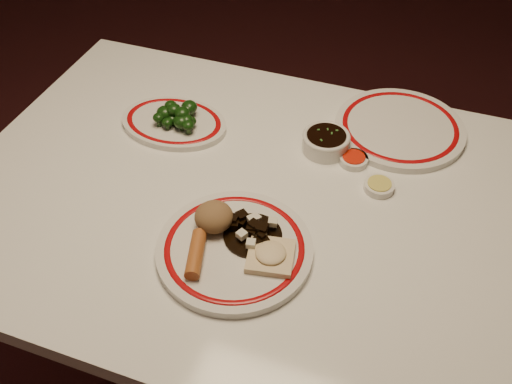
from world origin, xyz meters
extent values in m
plane|color=black|center=(0.00, 0.00, 0.00)|extent=(7.00, 7.00, 0.00)
cube|color=white|center=(0.00, 0.00, 0.73)|extent=(1.20, 0.90, 0.04)
cylinder|color=black|center=(-0.54, 0.39, 0.35)|extent=(0.06, 0.06, 0.71)
cylinder|color=black|center=(0.54, 0.39, 0.35)|extent=(0.06, 0.06, 0.71)
cylinder|color=silver|center=(0.05, -0.16, 0.76)|extent=(0.30, 0.30, 0.02)
torus|color=#9F080A|center=(0.05, -0.16, 0.77)|extent=(0.26, 0.26, 0.00)
ellipsoid|color=olive|center=(-0.01, -0.12, 0.79)|extent=(0.07, 0.07, 0.05)
cylinder|color=#B1612B|center=(-0.01, -0.21, 0.78)|extent=(0.05, 0.11, 0.03)
cube|color=beige|center=(0.12, -0.16, 0.77)|extent=(0.10, 0.10, 0.01)
ellipsoid|color=beige|center=(0.12, -0.16, 0.78)|extent=(0.06, 0.06, 0.02)
cylinder|color=black|center=(0.07, -0.12, 0.77)|extent=(0.11, 0.11, 0.00)
cube|color=black|center=(0.04, -0.11, 0.78)|extent=(0.02, 0.02, 0.02)
cube|color=black|center=(0.07, -0.12, 0.78)|extent=(0.02, 0.02, 0.02)
cube|color=black|center=(0.07, -0.11, 0.79)|extent=(0.02, 0.02, 0.02)
cube|color=black|center=(0.07, -0.10, 0.78)|extent=(0.02, 0.02, 0.02)
cube|color=black|center=(0.08, -0.12, 0.78)|extent=(0.02, 0.02, 0.01)
cube|color=black|center=(0.10, -0.13, 0.78)|extent=(0.02, 0.02, 0.01)
cube|color=black|center=(0.04, -0.10, 0.79)|extent=(0.03, 0.03, 0.02)
cube|color=black|center=(0.09, -0.10, 0.78)|extent=(0.02, 0.02, 0.02)
cube|color=black|center=(0.09, -0.14, 0.78)|extent=(0.02, 0.02, 0.02)
cube|color=black|center=(0.03, -0.11, 0.79)|extent=(0.02, 0.02, 0.02)
cube|color=black|center=(0.04, -0.12, 0.78)|extent=(0.02, 0.02, 0.01)
cube|color=black|center=(0.09, -0.12, 0.79)|extent=(0.02, 0.02, 0.02)
cube|color=black|center=(0.09, -0.13, 0.79)|extent=(0.02, 0.02, 0.01)
cube|color=black|center=(0.07, -0.12, 0.78)|extent=(0.02, 0.02, 0.02)
cube|color=black|center=(0.05, -0.09, 0.78)|extent=(0.02, 0.02, 0.01)
cube|color=black|center=(0.07, -0.12, 0.78)|extent=(0.02, 0.02, 0.02)
cube|color=beige|center=(0.10, -0.09, 0.79)|extent=(0.02, 0.02, 0.01)
cube|color=beige|center=(0.06, -0.14, 0.79)|extent=(0.02, 0.02, 0.01)
cube|color=beige|center=(0.07, -0.09, 0.79)|extent=(0.02, 0.02, 0.01)
cube|color=beige|center=(0.08, -0.15, 0.79)|extent=(0.02, 0.02, 0.01)
cube|color=beige|center=(0.06, -0.10, 0.79)|extent=(0.02, 0.02, 0.01)
torus|color=#9F080A|center=(-0.23, 0.16, 0.77)|extent=(0.22, 0.22, 0.00)
cylinder|color=#23471C|center=(-0.25, 0.13, 0.77)|extent=(0.01, 0.01, 0.02)
ellipsoid|color=black|center=(-0.25, 0.13, 0.79)|extent=(0.03, 0.03, 0.02)
cylinder|color=#23471C|center=(-0.19, 0.13, 0.77)|extent=(0.01, 0.01, 0.01)
ellipsoid|color=black|center=(-0.19, 0.13, 0.79)|extent=(0.04, 0.04, 0.03)
cylinder|color=#23471C|center=(-0.17, 0.12, 0.77)|extent=(0.01, 0.01, 0.01)
ellipsoid|color=black|center=(-0.17, 0.12, 0.79)|extent=(0.03, 0.03, 0.02)
cylinder|color=#23471C|center=(-0.20, 0.19, 0.77)|extent=(0.01, 0.01, 0.01)
ellipsoid|color=black|center=(-0.20, 0.19, 0.79)|extent=(0.04, 0.04, 0.03)
cylinder|color=#23471C|center=(-0.23, 0.16, 0.77)|extent=(0.01, 0.01, 0.01)
ellipsoid|color=black|center=(-0.23, 0.16, 0.79)|extent=(0.04, 0.04, 0.03)
cylinder|color=#23471C|center=(-0.24, 0.15, 0.77)|extent=(0.01, 0.01, 0.01)
ellipsoid|color=black|center=(-0.24, 0.15, 0.79)|extent=(0.04, 0.04, 0.03)
cylinder|color=#23471C|center=(-0.23, 0.16, 0.77)|extent=(0.01, 0.01, 0.01)
ellipsoid|color=black|center=(-0.23, 0.16, 0.79)|extent=(0.04, 0.04, 0.03)
cylinder|color=#23471C|center=(-0.20, 0.18, 0.77)|extent=(0.01, 0.01, 0.01)
ellipsoid|color=black|center=(-0.20, 0.18, 0.79)|extent=(0.03, 0.03, 0.02)
cylinder|color=#23471C|center=(-0.22, 0.14, 0.77)|extent=(0.01, 0.01, 0.01)
ellipsoid|color=black|center=(-0.22, 0.14, 0.78)|extent=(0.03, 0.03, 0.02)
cylinder|color=#23471C|center=(-0.18, 0.14, 0.77)|extent=(0.01, 0.01, 0.02)
ellipsoid|color=black|center=(-0.18, 0.14, 0.79)|extent=(0.03, 0.03, 0.03)
cylinder|color=#23471C|center=(-0.23, 0.12, 0.77)|extent=(0.01, 0.01, 0.01)
ellipsoid|color=black|center=(-0.23, 0.12, 0.78)|extent=(0.03, 0.03, 0.02)
cylinder|color=#23471C|center=(-0.19, 0.15, 0.77)|extent=(0.01, 0.01, 0.01)
ellipsoid|color=black|center=(-0.19, 0.15, 0.78)|extent=(0.03, 0.03, 0.02)
cylinder|color=#23471C|center=(-0.18, 0.15, 0.77)|extent=(0.01, 0.01, 0.01)
ellipsoid|color=black|center=(-0.18, 0.15, 0.78)|extent=(0.03, 0.03, 0.02)
ellipsoid|color=black|center=(-0.23, 0.16, 0.80)|extent=(0.02, 0.02, 0.02)
ellipsoid|color=black|center=(-0.23, 0.16, 0.80)|extent=(0.03, 0.03, 0.02)
ellipsoid|color=black|center=(-0.20, 0.15, 0.80)|extent=(0.04, 0.04, 0.03)
ellipsoid|color=black|center=(-0.22, 0.15, 0.80)|extent=(0.03, 0.03, 0.03)
cylinder|color=silver|center=(0.13, 0.19, 0.77)|extent=(0.11, 0.11, 0.04)
cylinder|color=black|center=(0.13, 0.19, 0.79)|extent=(0.09, 0.09, 0.00)
cylinder|color=silver|center=(0.20, 0.17, 0.76)|extent=(0.06, 0.06, 0.02)
cylinder|color=red|center=(0.20, 0.17, 0.77)|extent=(0.05, 0.05, 0.00)
cylinder|color=silver|center=(0.27, 0.11, 0.76)|extent=(0.06, 0.06, 0.02)
cylinder|color=#D0C455|center=(0.27, 0.11, 0.77)|extent=(0.05, 0.05, 0.00)
cylinder|color=silver|center=(0.28, 0.32, 0.76)|extent=(0.37, 0.37, 0.02)
torus|color=#9F080A|center=(0.28, 0.32, 0.77)|extent=(0.32, 0.32, 0.00)
camera|label=1|loc=(0.32, -0.79, 1.59)|focal=40.00mm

